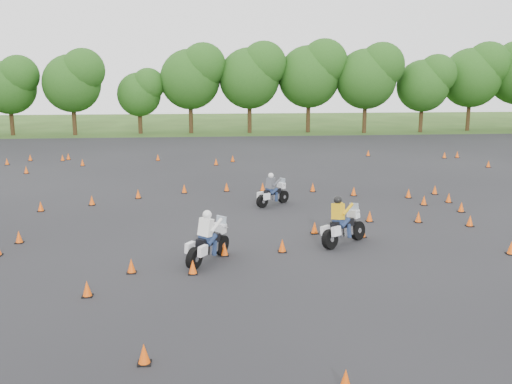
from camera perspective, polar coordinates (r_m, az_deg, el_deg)
The scene contains 7 objects.
ground at distance 21.16m, azimuth 1.01°, elevation -5.40°, with size 140.00×140.00×0.00m, color #2D5119.
asphalt_pad at distance 26.92m, azimuth -0.40°, elevation -1.62°, with size 62.00×62.00×0.00m, color black.
treeline at distance 55.99m, azimuth 0.12°, elevation 10.16°, with size 86.75×32.14×11.00m.
traffic_cones at distance 26.46m, azimuth -0.38°, elevation -1.36°, with size 36.74×32.74×0.45m.
rider_grey at distance 27.36m, azimuth 1.70°, elevation 0.32°, with size 2.08×0.64×1.61m, color #474950, non-canonical shape.
rider_yellow at distance 21.31m, azimuth 8.95°, elevation -2.83°, with size 2.39×0.73×1.84m, color gold, non-canonical shape.
rider_white at distance 19.24m, azimuth -4.90°, elevation -4.33°, with size 2.39×0.73×1.84m, color white, non-canonical shape.
Camera 1 is at (-2.26, -20.08, 6.27)m, focal length 40.00 mm.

